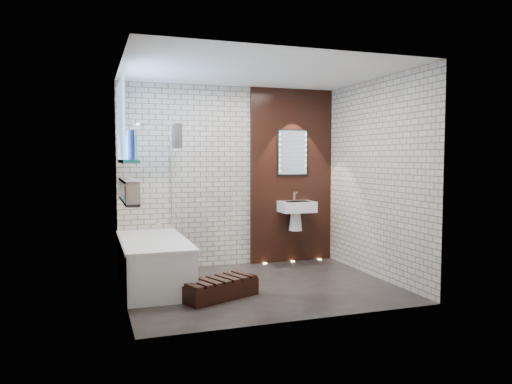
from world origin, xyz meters
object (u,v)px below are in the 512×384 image
object	(u,v)px
bath_screen	(176,180)
led_mirror	(293,153)
walnut_step	(218,289)
washbasin	(297,211)
bathtub	(153,263)

from	to	relation	value
bath_screen	led_mirror	xyz separation A→B (m)	(1.82, 0.34, 0.37)
bath_screen	walnut_step	world-z (taller)	bath_screen
washbasin	bath_screen	bearing A→B (deg)	-174.22
bathtub	washbasin	distance (m)	2.32
bathtub	led_mirror	bearing A→B (deg)	19.78
washbasin	bathtub	bearing A→B (deg)	-163.99
bathtub	led_mirror	xyz separation A→B (m)	(2.17, 0.78, 1.36)
walnut_step	led_mirror	bearing A→B (deg)	44.67
bath_screen	walnut_step	size ratio (longest dim) A/B	1.61
bath_screen	walnut_step	xyz separation A→B (m)	(0.27, -1.19, -1.18)
bathtub	walnut_step	bearing A→B (deg)	-50.20
washbasin	walnut_step	size ratio (longest dim) A/B	0.67
washbasin	walnut_step	distance (m)	2.18
bathtub	washbasin	xyz separation A→B (m)	(2.17, 0.62, 0.50)
bath_screen	washbasin	distance (m)	1.89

